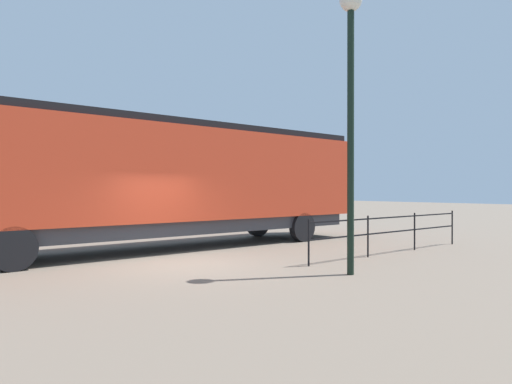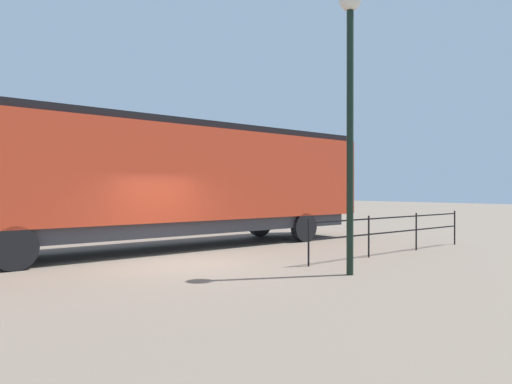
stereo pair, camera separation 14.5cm
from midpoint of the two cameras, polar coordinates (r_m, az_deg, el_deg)
ground_plane at (r=12.19m, az=-9.38°, el=-9.09°), size 120.00×120.00×0.00m
locomotive at (r=15.65m, az=-9.28°, el=1.66°), size 2.99×15.50×4.24m
lamp_post at (r=11.02m, az=11.57°, el=14.54°), size 0.53×0.53×6.68m
platform_fence at (r=14.62m, az=16.71°, el=-4.37°), size 0.05×7.52×1.22m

